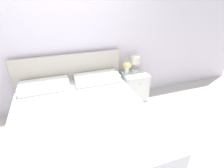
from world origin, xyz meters
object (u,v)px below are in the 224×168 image
Objects in this scene: table_lamp at (135,61)px; flower_vase at (127,66)px; bed at (81,123)px; nightstand at (134,86)px.

table_lamp is 0.20m from flower_vase.
flower_vase is (1.08, 0.85, 0.43)m from bed.
bed is 1.46m from nightstand.
flower_vase is (-0.15, 0.07, 0.43)m from nightstand.
bed is 1.61m from table_lamp.
table_lamp is 1.30× the size of flower_vase.
bed is 8.32× the size of flower_vase.
flower_vase is at bearing 156.03° from nightstand.
nightstand is (1.23, 0.78, -0.01)m from bed.
bed is at bearing -141.65° from flower_vase.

